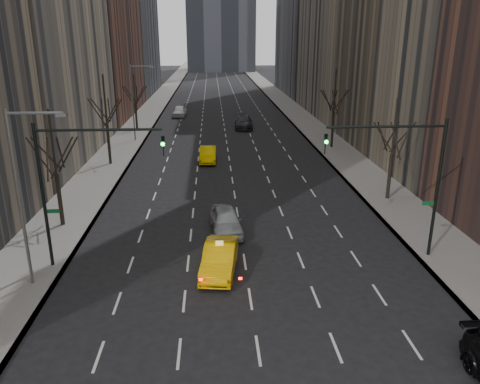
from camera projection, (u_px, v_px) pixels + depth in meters
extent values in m
cube|color=slate|center=(151.00, 110.00, 81.05)|extent=(4.50, 320.00, 0.15)
cube|color=slate|center=(291.00, 109.00, 82.44)|extent=(4.50, 320.00, 0.15)
cylinder|color=black|center=(60.00, 200.00, 31.25)|extent=(0.28, 0.28, 3.57)
cylinder|color=black|center=(52.00, 142.00, 30.01)|extent=(0.16, 0.16, 4.25)
cylinder|color=black|center=(60.00, 153.00, 31.10)|extent=(0.42, 1.80, 2.52)
cylinder|color=black|center=(68.00, 154.00, 30.62)|extent=(1.74, 0.72, 2.52)
cylinder|color=black|center=(62.00, 158.00, 29.81)|extent=(1.46, 1.25, 2.52)
cylinder|color=black|center=(47.00, 159.00, 29.48)|extent=(0.42, 1.80, 2.52)
cylinder|color=black|center=(40.00, 157.00, 29.97)|extent=(1.74, 0.72, 2.52)
cylinder|color=black|center=(47.00, 154.00, 30.78)|extent=(1.46, 1.25, 2.52)
cylinder|color=black|center=(109.00, 144.00, 46.33)|extent=(0.28, 0.28, 3.99)
cylinder|color=black|center=(105.00, 100.00, 44.94)|extent=(0.16, 0.16, 4.75)
cylinder|color=black|center=(109.00, 110.00, 46.12)|extent=(0.42, 1.80, 2.52)
cylinder|color=black|center=(115.00, 111.00, 45.63)|extent=(1.74, 0.72, 2.52)
cylinder|color=black|center=(112.00, 112.00, 44.82)|extent=(1.46, 1.25, 2.52)
cylinder|color=black|center=(102.00, 113.00, 44.50)|extent=(0.42, 1.80, 2.52)
cylinder|color=black|center=(97.00, 112.00, 44.98)|extent=(1.74, 0.72, 2.52)
cylinder|color=black|center=(100.00, 111.00, 45.79)|extent=(1.46, 1.25, 2.52)
cylinder|color=black|center=(136.00, 117.00, 63.47)|extent=(0.28, 0.28, 3.36)
cylinder|color=black|center=(134.00, 90.00, 62.30)|extent=(0.16, 0.16, 4.00)
cylinder|color=black|center=(137.00, 95.00, 63.36)|extent=(0.42, 1.80, 2.52)
cylinder|color=black|center=(141.00, 95.00, 62.87)|extent=(1.74, 0.72, 2.52)
cylinder|color=black|center=(139.00, 96.00, 62.06)|extent=(1.46, 1.25, 2.52)
cylinder|color=black|center=(133.00, 96.00, 61.73)|extent=(0.42, 1.80, 2.52)
cylinder|color=black|center=(128.00, 96.00, 62.22)|extent=(1.74, 0.72, 2.52)
cylinder|color=black|center=(131.00, 95.00, 63.03)|extent=(1.46, 1.25, 2.52)
cylinder|color=black|center=(389.00, 176.00, 36.40)|extent=(0.28, 0.28, 3.57)
cylinder|color=black|center=(395.00, 127.00, 35.16)|extent=(0.16, 0.16, 4.25)
cylinder|color=black|center=(391.00, 136.00, 36.25)|extent=(0.42, 1.80, 2.52)
cylinder|color=black|center=(402.00, 137.00, 35.77)|extent=(1.74, 0.72, 2.52)
cylinder|color=black|center=(405.00, 140.00, 34.95)|extent=(1.46, 1.25, 2.52)
cylinder|color=black|center=(396.00, 141.00, 34.63)|extent=(0.42, 1.80, 2.52)
cylinder|color=black|center=(384.00, 139.00, 35.12)|extent=(1.74, 0.72, 2.52)
cylinder|color=black|center=(382.00, 137.00, 35.93)|extent=(1.46, 1.25, 2.52)
cylinder|color=black|center=(332.00, 130.00, 53.37)|extent=(0.28, 0.28, 3.99)
cylinder|color=black|center=(335.00, 91.00, 51.98)|extent=(0.16, 0.16, 4.75)
cylinder|color=black|center=(334.00, 100.00, 53.16)|extent=(0.42, 1.80, 2.52)
cylinder|color=black|center=(341.00, 101.00, 52.67)|extent=(1.74, 0.72, 2.52)
cylinder|color=black|center=(341.00, 102.00, 51.86)|extent=(1.46, 1.25, 2.52)
cylinder|color=black|center=(335.00, 102.00, 51.54)|extent=(0.42, 1.80, 2.52)
cylinder|color=black|center=(328.00, 102.00, 52.02)|extent=(1.74, 0.72, 2.52)
cylinder|color=black|center=(327.00, 101.00, 52.83)|extent=(1.46, 1.25, 2.52)
cylinder|color=black|center=(43.00, 197.00, 24.94)|extent=(0.18, 0.18, 8.00)
cylinder|color=black|center=(99.00, 130.00, 23.98)|extent=(6.50, 0.14, 0.14)
imported|color=black|center=(163.00, 146.00, 24.45)|extent=(0.18, 0.22, 1.10)
sphere|color=#0CFF33|center=(163.00, 144.00, 24.23)|extent=(0.20, 0.20, 0.20)
cube|color=#0C5926|center=(53.00, 211.00, 25.21)|extent=(0.70, 0.04, 0.22)
cylinder|color=black|center=(437.00, 190.00, 26.16)|extent=(0.18, 0.18, 8.00)
cylinder|color=black|center=(387.00, 127.00, 24.83)|extent=(6.50, 0.14, 0.14)
imported|color=black|center=(325.00, 144.00, 24.94)|extent=(0.18, 0.22, 1.10)
sphere|color=#0CFF33|center=(326.00, 142.00, 24.72)|extent=(0.20, 0.20, 0.20)
cube|color=#0C5926|center=(428.00, 203.00, 26.39)|extent=(0.70, 0.04, 0.22)
cylinder|color=slate|center=(20.00, 201.00, 22.86)|extent=(0.16, 0.16, 9.00)
cylinder|color=slate|center=(35.00, 113.00, 21.57)|extent=(2.60, 0.14, 0.14)
cube|color=slate|center=(61.00, 115.00, 21.67)|extent=(0.50, 0.22, 0.15)
cylinder|color=slate|center=(133.00, 103.00, 55.99)|extent=(0.16, 0.16, 9.00)
cylinder|color=slate|center=(141.00, 66.00, 54.70)|extent=(2.60, 0.14, 0.14)
cube|color=slate|center=(152.00, 67.00, 54.80)|extent=(0.50, 0.22, 0.15)
imported|color=#FFBA05|center=(220.00, 258.00, 25.52)|extent=(2.32, 5.02, 1.60)
imported|color=#95979C|center=(226.00, 221.00, 30.71)|extent=(2.32, 4.88, 1.61)
imported|color=yellow|center=(208.00, 154.00, 48.08)|extent=(1.73, 4.67, 1.53)
imported|color=#2A292E|center=(244.00, 122.00, 65.50)|extent=(2.69, 6.13, 1.75)
imported|color=silver|center=(180.00, 111.00, 74.91)|extent=(2.20, 5.03, 1.69)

